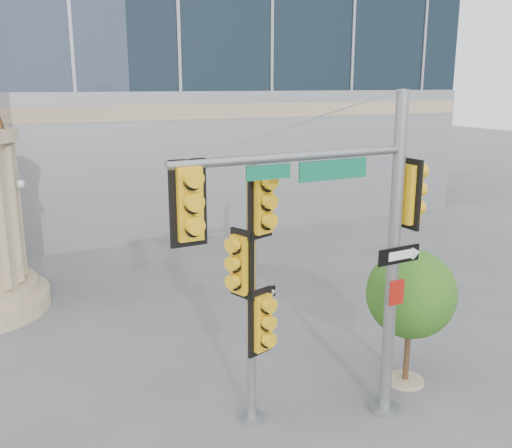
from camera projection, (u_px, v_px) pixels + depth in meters
name	position (u px, v px, depth m)	size (l,w,h in m)	color
ground	(312.00, 428.00, 10.70)	(120.00, 120.00, 0.00)	#545456
main_signal_pole	(346.00, 230.00, 9.84)	(4.83, 0.77, 6.21)	slate
secondary_signal_pole	(253.00, 277.00, 10.16)	(0.94, 0.67, 5.01)	slate
street_tree	(412.00, 297.00, 11.92)	(1.91, 1.87, 2.98)	gray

